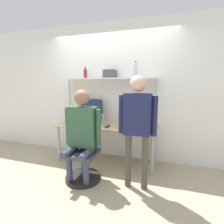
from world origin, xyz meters
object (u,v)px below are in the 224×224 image
at_px(monitor, 92,110).
at_px(office_chair, 84,162).
at_px(laptop, 95,122).
at_px(cell_phone, 108,126).
at_px(person_seated, 82,128).
at_px(person_standing, 137,119).
at_px(bottle_clear, 135,71).
at_px(storage_box, 110,74).
at_px(bottle_red, 85,73).

xyz_separation_m(monitor, office_chair, (0.26, -0.88, -0.71)).
xyz_separation_m(laptop, cell_phone, (0.27, -0.04, -0.05)).
bearing_deg(laptop, person_seated, -84.36).
distance_m(office_chair, person_standing, 1.13).
bearing_deg(laptop, cell_phone, -9.48).
height_order(office_chair, bottle_clear, bottle_clear).
bearing_deg(cell_phone, storage_box, 100.21).
xyz_separation_m(office_chair, bottle_clear, (0.64, 0.87, 1.47)).
bearing_deg(bottle_clear, person_standing, -76.77).
bearing_deg(bottle_red, bottle_clear, 0.00).
height_order(person_standing, bottle_red, bottle_red).
xyz_separation_m(monitor, bottle_red, (-0.12, -0.01, 0.73)).
distance_m(laptop, office_chair, 0.80).
xyz_separation_m(monitor, person_seated, (0.26, -0.92, -0.14)).
relative_size(office_chair, bottle_clear, 3.16).
bearing_deg(person_standing, bottle_clear, 103.23).
relative_size(monitor, office_chair, 0.52).
height_order(cell_phone, office_chair, office_chair).
distance_m(person_standing, bottle_clear, 1.14).
bearing_deg(office_chair, laptop, 95.92).
distance_m(laptop, person_standing, 1.11).
bearing_deg(bottle_clear, laptop, -159.96).
height_order(office_chair, bottle_red, bottle_red).
bearing_deg(monitor, office_chair, -73.67).
height_order(bottle_red, storage_box, bottle_red).
bearing_deg(office_chair, monitor, 106.33).
distance_m(monitor, bottle_clear, 1.17).
distance_m(bottle_clear, bottle_red, 1.01).
bearing_deg(monitor, cell_phone, -33.80).
distance_m(cell_phone, person_standing, 0.90).
height_order(person_standing, storage_box, storage_box).
bearing_deg(person_standing, monitor, 141.67).
relative_size(bottle_red, storage_box, 0.97).
relative_size(laptop, bottle_red, 1.35).
bearing_deg(person_standing, bottle_red, 144.68).
height_order(monitor, laptop, monitor).
distance_m(person_seated, bottle_clear, 1.43).
bearing_deg(person_standing, office_chair, -179.19).
xyz_separation_m(laptop, person_standing, (0.90, -0.60, 0.24)).
bearing_deg(person_seated, monitor, 105.69).
bearing_deg(bottle_red, laptop, -39.52).
relative_size(monitor, cell_phone, 3.16).
distance_m(laptop, person_seated, 0.66).
bearing_deg(laptop, person_standing, -33.76).
height_order(monitor, person_standing, person_standing).
xyz_separation_m(person_seated, bottle_red, (-0.38, 0.91, 0.87)).
bearing_deg(office_chair, storage_box, 80.35).
xyz_separation_m(person_seated, bottle_clear, (0.64, 0.91, 0.90)).
relative_size(monitor, person_standing, 0.29).
xyz_separation_m(monitor, bottle_clear, (0.90, -0.01, 0.76)).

